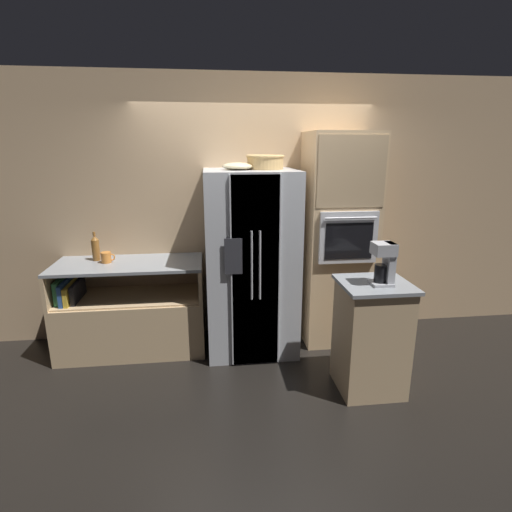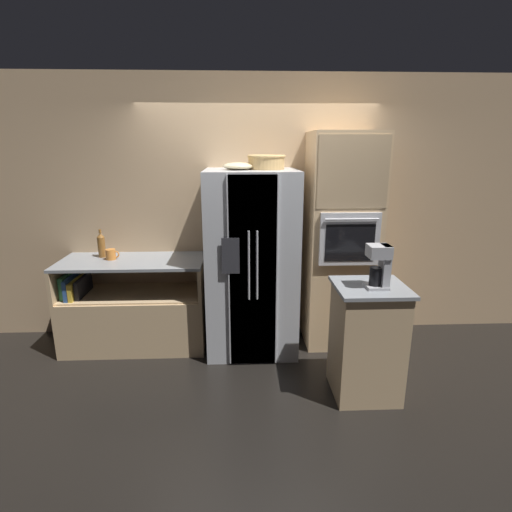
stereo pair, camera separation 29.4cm
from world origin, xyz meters
TOP-DOWN VIEW (x-y plane):
  - ground_plane at (0.00, 0.00)m, footprint 20.00×20.00m
  - wall_back at (0.00, 0.47)m, footprint 12.00×0.06m
  - counter_left at (-1.33, 0.11)m, footprint 1.47×0.66m
  - refrigerator at (-0.08, 0.03)m, footprint 0.90×0.85m
  - wall_oven at (0.85, 0.13)m, footprint 0.71×0.67m
  - island_counter at (0.86, -0.87)m, footprint 0.58×0.55m
  - wicker_basket at (0.06, 0.07)m, footprint 0.37×0.37m
  - fruit_bowl at (-0.21, 0.01)m, footprint 0.29×0.29m
  - bottle_tall at (-1.65, 0.24)m, footprint 0.08×0.08m
  - mug at (-1.53, 0.14)m, footprint 0.14×0.10m
  - coffee_maker at (0.90, -0.92)m, footprint 0.17×0.16m

SIDE VIEW (x-z plane):
  - ground_plane at x=0.00m, z-range 0.00..0.00m
  - counter_left at x=-1.33m, z-range -0.13..0.82m
  - island_counter at x=0.86m, z-range 0.00..0.99m
  - refrigerator at x=-0.08m, z-range 0.00..1.86m
  - mug at x=-1.53m, z-range 0.95..1.06m
  - bottle_tall at x=-1.65m, z-range 0.93..1.23m
  - wall_oven at x=0.85m, z-range 0.00..2.22m
  - coffee_maker at x=0.90m, z-range 1.00..1.35m
  - wall_back at x=0.00m, z-range 0.00..2.80m
  - fruit_bowl at x=-0.21m, z-range 1.86..1.93m
  - wicker_basket at x=0.06m, z-range 1.86..2.00m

